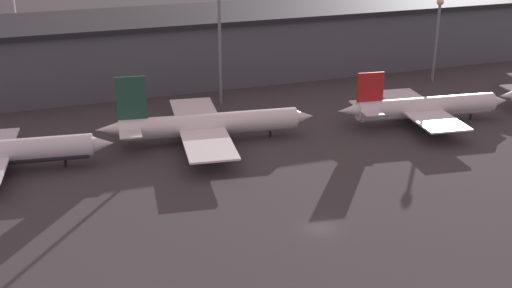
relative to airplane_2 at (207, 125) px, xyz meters
name	(u,v)px	position (x,y,z in m)	size (l,w,h in m)	color
ground	(320,228)	(6.08, -39.52, -3.65)	(600.00, 600.00, 0.00)	#383538
terminal_building	(180,47)	(6.08, 47.14, 4.98)	(206.88, 30.68, 17.18)	#4C515B
airplane_2	(207,125)	(0.00, 0.00, 0.00)	(43.47, 37.07, 14.30)	white
airplane_3	(424,107)	(46.56, -5.25, -0.05)	(39.20, 29.54, 12.03)	silver
lamp_post_1	(220,35)	(9.65, 22.36, 12.60)	(1.80, 1.80, 25.64)	slate
lamp_post_2	(438,28)	(67.71, 22.36, 10.30)	(1.80, 1.80, 21.50)	slate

